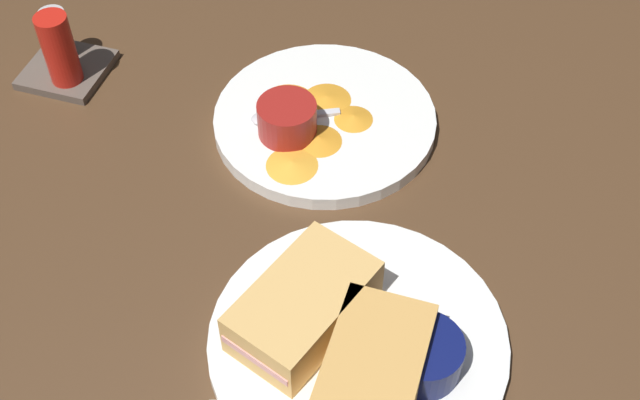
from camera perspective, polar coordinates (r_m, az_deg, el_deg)
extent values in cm
cube|color=#4C331E|center=(82.22, -3.65, -2.95)|extent=(110.00, 110.00, 3.00)
cylinder|color=white|center=(73.08, 2.63, -9.78)|extent=(26.12, 26.12, 1.60)
cube|color=tan|center=(71.16, -1.13, -7.34)|extent=(14.81, 11.56, 4.80)
cube|color=#DB938E|center=(71.16, -1.13, -7.34)|extent=(14.85, 11.08, 0.80)
cube|color=tan|center=(67.94, 3.65, -11.93)|extent=(13.03, 7.64, 4.80)
cube|color=#DB938E|center=(67.94, 3.65, -11.93)|extent=(13.28, 7.04, 0.80)
cylinder|color=#0C144C|center=(69.86, 7.09, -10.58)|extent=(6.69, 6.69, 3.63)
cylinder|color=black|center=(68.65, 7.21, -9.99)|extent=(5.49, 5.49, 0.60)
cube|color=silver|center=(71.17, -0.88, -10.63)|extent=(1.90, 5.55, 0.40)
ellipsoid|color=silver|center=(70.91, 3.63, -10.93)|extent=(2.81, 3.58, 0.80)
cylinder|color=white|center=(90.32, 0.33, 5.49)|extent=(24.13, 24.13, 1.60)
cylinder|color=maroon|center=(86.65, -2.29, 5.61)|extent=(6.26, 6.26, 3.85)
cylinder|color=olive|center=(85.60, -2.32, 6.34)|extent=(5.13, 5.13, 0.60)
cube|color=silver|center=(89.50, -0.22, 5.92)|extent=(3.07, 5.31, 0.40)
ellipsoid|color=silver|center=(89.03, -3.75, 5.64)|extent=(3.36, 3.83, 0.80)
cone|color=orange|center=(86.76, -0.07, 4.22)|extent=(6.71, 6.71, 0.60)
cone|color=orange|center=(91.35, 0.48, 7.06)|extent=(7.41, 7.41, 0.60)
cone|color=orange|center=(90.97, -2.24, 6.80)|extent=(8.59, 8.59, 0.60)
cone|color=orange|center=(89.19, 2.33, 5.73)|extent=(5.01, 5.01, 0.60)
cone|color=gold|center=(84.49, -2.20, 2.60)|extent=(6.71, 6.71, 0.60)
cube|color=brown|center=(101.37, -17.03, 8.59)|extent=(9.00, 9.00, 1.00)
cylinder|color=red|center=(96.76, -17.56, 9.91)|extent=(3.60, 3.60, 8.50)
cylinder|color=#B2B2B2|center=(101.06, -17.69, 10.86)|extent=(3.00, 3.00, 6.00)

